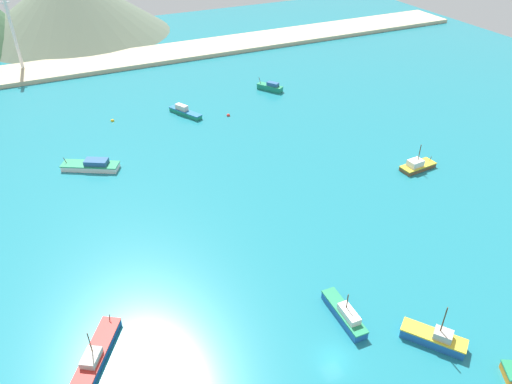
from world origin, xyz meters
TOP-DOWN VIEW (x-y plane):
  - ground at (0.00, 30.00)m, footprint 260.00×280.00m
  - fishing_boat_0 at (5.76, 74.90)m, footprint 5.93×9.38m
  - fishing_boat_2 at (-26.10, 12.59)m, footprint 7.79×10.45m
  - fishing_boat_3 at (-18.92, 58.48)m, footprint 11.30×8.22m
  - fishing_boat_4 at (31.39, 79.74)m, footprint 5.63×7.05m
  - fishing_boat_5 at (12.74, -3.24)m, footprint 6.64×7.79m
  - fishing_boat_6 at (4.79, 4.86)m, footprint 2.29×8.72m
  - fishing_boat_7 at (39.43, 30.95)m, footprint 7.66×3.44m
  - buoy_0 at (-10.86, 78.71)m, footprint 0.82×0.82m
  - buoy_1 at (15.04, 69.77)m, footprint 0.84×0.84m
  - beach_strip at (0.00, 119.96)m, footprint 247.00×16.83m
  - hill_central at (-8.09, 157.46)m, footprint 67.38×67.38m
  - radio_tower at (-27.56, 123.42)m, footprint 2.36×1.89m

SIDE VIEW (x-z plane):
  - ground at x=0.00m, z-range -0.50..0.00m
  - buoy_0 at x=-10.86m, z-range -0.27..0.55m
  - buoy_1 at x=15.04m, z-range -0.27..0.57m
  - beach_strip at x=0.00m, z-range 0.00..1.20m
  - fishing_boat_2 at x=-26.10m, z-range -1.90..3.24m
  - fishing_boat_7 at x=39.43m, z-range -1.94..3.54m
  - fishing_boat_0 at x=5.76m, z-range -0.35..1.97m
  - fishing_boat_3 at x=-18.92m, z-range -0.38..2.02m
  - fishing_boat_6 at x=4.79m, z-range -1.42..3.20m
  - fishing_boat_5 at x=12.74m, z-range -2.37..4.19m
  - fishing_boat_4 at x=31.39m, z-range -0.57..2.46m
  - hill_central at x=-8.09m, z-range 0.00..22.19m
  - radio_tower at x=-27.56m, z-range 0.24..23.88m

